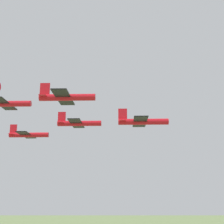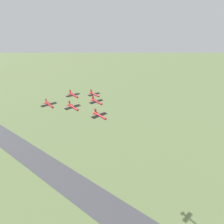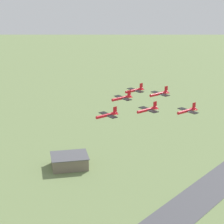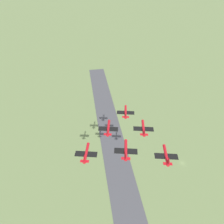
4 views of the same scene
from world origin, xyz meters
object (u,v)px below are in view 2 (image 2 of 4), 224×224
jet_1 (97,102)px  jet_3 (94,94)px  jet_0 (100,115)px  jet_5 (49,105)px  jet_2 (73,107)px  jet_4 (73,95)px

jet_1 → jet_3: jet_1 is taller
jet_0 → jet_5: jet_5 is taller
jet_0 → jet_2: (10.03, 14.98, 2.95)m
jet_0 → jet_4: 31.39m
jet_0 → jet_4: jet_4 is taller
jet_1 → jet_5: 31.52m
jet_2 → jet_5: size_ratio=1.00×
jet_2 → jet_3: jet_2 is taller
jet_1 → jet_3: size_ratio=1.00×
jet_0 → jet_5: size_ratio=1.00×
jet_3 → jet_1: bearing=59.5°
jet_0 → jet_5: bearing=-59.5°
jet_2 → jet_3: size_ratio=1.00×
jet_0 → jet_2: bearing=-59.5°
jet_3 → jet_5: size_ratio=1.00×
jet_4 → jet_3: bearing=-180.0°
jet_2 → jet_5: bearing=-59.5°
jet_0 → jet_2: size_ratio=1.00×
jet_0 → jet_4: size_ratio=1.00×
jet_1 → jet_3: bearing=-120.5°
jet_1 → jet_3: 18.07m
jet_0 → jet_5: 36.12m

